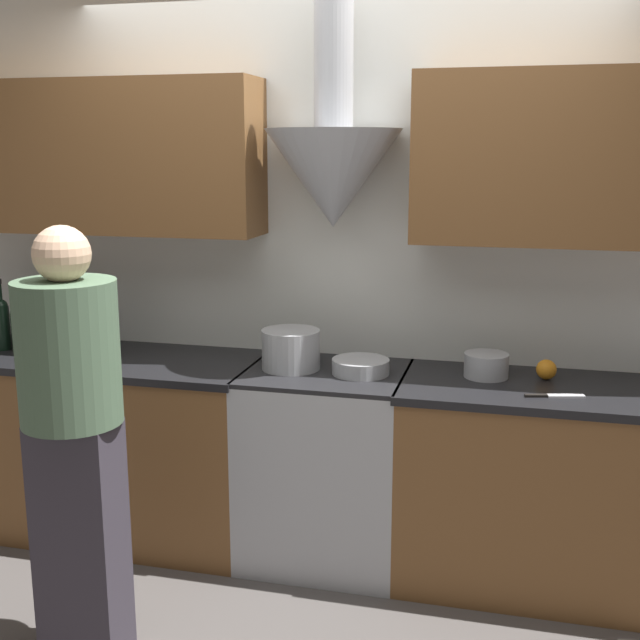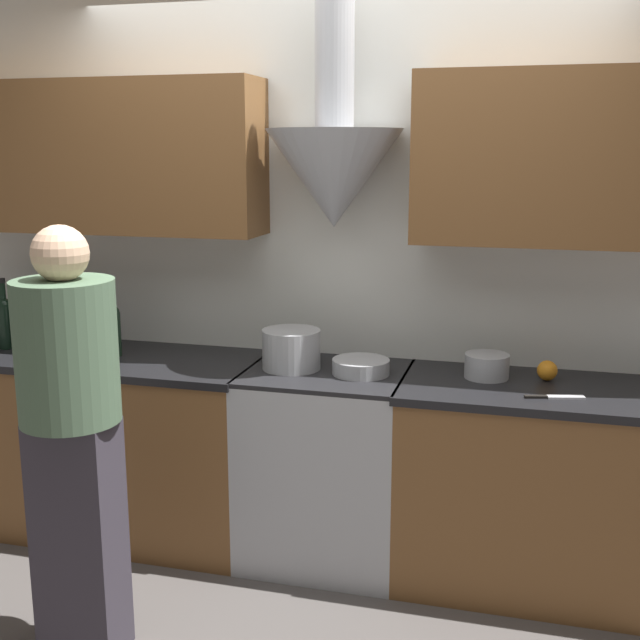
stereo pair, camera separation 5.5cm
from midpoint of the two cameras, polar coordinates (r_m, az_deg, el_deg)
name	(u,v)px [view 1 (the left image)]	position (r m, az deg, el deg)	size (l,w,h in m)	color
ground_plane	(306,593)	(3.58, -1.45, -18.83)	(12.00, 12.00, 0.00)	#4C4744
wall_back	(328,228)	(3.68, 0.13, 6.59)	(8.40, 0.60, 2.60)	silver
counter_left	(101,443)	(4.08, -15.72, -8.41)	(1.57, 0.62, 0.88)	brown
counter_right	(550,487)	(3.58, 15.63, -11.34)	(1.28, 0.62, 0.88)	brown
stove_range	(325,464)	(3.68, -0.04, -10.20)	(0.70, 0.60, 0.88)	#A8AAAF
wine_bottle_2	(1,321)	(4.18, -22.08, -0.06)	(0.08, 0.08, 0.35)	black
wine_bottle_3	(18,325)	(4.12, -21.01, -0.35)	(0.07, 0.07, 0.32)	black
wine_bottle_4	(37,323)	(4.06, -19.86, -0.23)	(0.07, 0.07, 0.35)	black
wine_bottle_5	(54,326)	(4.02, -18.76, -0.40)	(0.08, 0.08, 0.33)	black
wine_bottle_6	(73,328)	(3.96, -17.55, -0.54)	(0.07, 0.07, 0.34)	black
wine_bottle_7	(91,328)	(3.92, -16.37, -0.58)	(0.07, 0.07, 0.34)	black
wine_bottle_8	(111,328)	(3.87, -15.05, -0.56)	(0.07, 0.07, 0.33)	black
stock_pot	(291,349)	(3.55, -2.53, -2.10)	(0.26, 0.26, 0.18)	#A8AAAF
mixing_bowl	(361,366)	(3.48, 2.46, -3.32)	(0.25, 0.25, 0.07)	#A8AAAF
orange_fruit	(546,369)	(3.52, 15.37, -3.41)	(0.09, 0.09, 0.09)	orange
saucepan	(486,365)	(3.50, 11.30, -3.17)	(0.19, 0.19, 0.10)	#A8AAAF
chefs_knife	(555,396)	(3.30, 15.93, -5.21)	(0.23, 0.09, 0.01)	silver
person_foreground_left	(74,429)	(2.99, -17.63, -7.40)	(0.35, 0.35, 1.59)	#38333D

